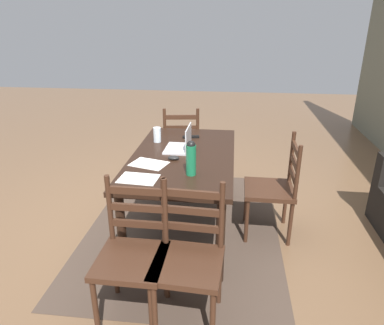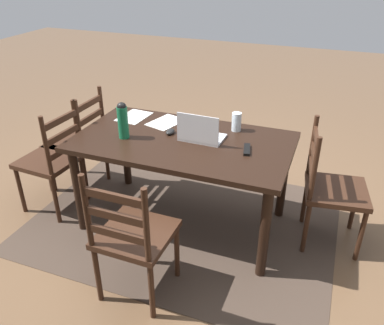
# 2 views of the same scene
# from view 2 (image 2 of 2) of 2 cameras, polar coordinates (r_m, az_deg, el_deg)

# --- Properties ---
(ground_plane) EXTENTS (14.00, 14.00, 0.00)m
(ground_plane) POSITION_cam_2_polar(r_m,az_deg,el_deg) (3.37, -1.20, -8.36)
(ground_plane) COLOR brown
(area_rug) EXTENTS (2.44, 1.81, 0.01)m
(area_rug) POSITION_cam_2_polar(r_m,az_deg,el_deg) (3.37, -1.20, -8.32)
(area_rug) COLOR #47382D
(area_rug) RESTS_ON ground
(dining_table) EXTENTS (1.62, 0.91, 0.76)m
(dining_table) POSITION_cam_2_polar(r_m,az_deg,el_deg) (3.02, -1.33, 1.73)
(dining_table) COLOR black
(dining_table) RESTS_ON ground
(chair_left_near) EXTENTS (0.50, 0.50, 0.95)m
(chair_left_near) POSITION_cam_2_polar(r_m,az_deg,el_deg) (3.10, 19.31, -3.58)
(chair_left_near) COLOR #3D2316
(chair_left_near) RESTS_ON ground
(chair_right_near) EXTENTS (0.45, 0.45, 0.95)m
(chair_right_near) POSITION_cam_2_polar(r_m,az_deg,el_deg) (3.76, -15.99, 2.81)
(chair_right_near) COLOR #3D2316
(chair_right_near) RESTS_ON ground
(chair_right_far) EXTENTS (0.47, 0.47, 0.95)m
(chair_right_far) POSITION_cam_2_polar(r_m,az_deg,el_deg) (3.51, -19.39, 0.33)
(chair_right_far) COLOR #3D2316
(chair_right_far) RESTS_ON ground
(chair_far_head) EXTENTS (0.45, 0.45, 0.95)m
(chair_far_head) POSITION_cam_2_polar(r_m,az_deg,el_deg) (2.51, -8.50, -10.47)
(chair_far_head) COLOR #3D2316
(chair_far_head) RESTS_ON ground
(laptop) EXTENTS (0.33, 0.23, 0.23)m
(laptop) POSITION_cam_2_polar(r_m,az_deg,el_deg) (2.94, 1.22, 4.17)
(laptop) COLOR silver
(laptop) RESTS_ON dining_table
(water_bottle) EXTENTS (0.08, 0.08, 0.28)m
(water_bottle) POSITION_cam_2_polar(r_m,az_deg,el_deg) (3.00, -9.92, 6.09)
(water_bottle) COLOR #197247
(water_bottle) RESTS_ON dining_table
(drinking_glass) EXTENTS (0.08, 0.08, 0.15)m
(drinking_glass) POSITION_cam_2_polar(r_m,az_deg,el_deg) (3.12, 6.41, 5.83)
(drinking_glass) COLOR silver
(drinking_glass) RESTS_ON dining_table
(computer_mouse) EXTENTS (0.06, 0.10, 0.03)m
(computer_mouse) POSITION_cam_2_polar(r_m,az_deg,el_deg) (3.08, -3.14, 4.46)
(computer_mouse) COLOR black
(computer_mouse) RESTS_ON dining_table
(tv_remote) EXTENTS (0.08, 0.18, 0.02)m
(tv_remote) POSITION_cam_2_polar(r_m,az_deg,el_deg) (2.84, 7.88, 1.86)
(tv_remote) COLOR black
(tv_remote) RESTS_ON dining_table
(paper_stack_left) EXTENTS (0.23, 0.31, 0.00)m
(paper_stack_left) POSITION_cam_2_polar(r_m,az_deg,el_deg) (3.43, -8.33, 6.53)
(paper_stack_left) COLOR white
(paper_stack_left) RESTS_ON dining_table
(paper_stack_right) EXTENTS (0.29, 0.34, 0.00)m
(paper_stack_right) POSITION_cam_2_polar(r_m,az_deg,el_deg) (3.29, -3.77, 5.80)
(paper_stack_right) COLOR white
(paper_stack_right) RESTS_ON dining_table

